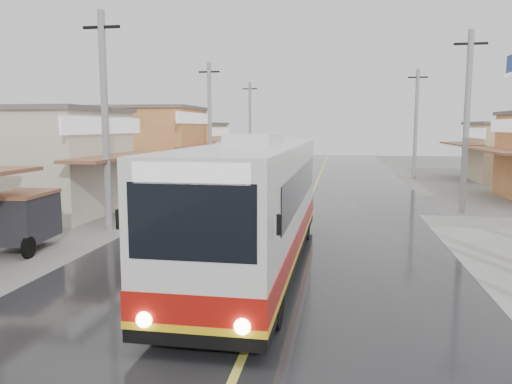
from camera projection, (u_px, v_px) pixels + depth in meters
ground at (248, 345)px, 8.89m from camera, size 120.00×120.00×0.00m
road at (306, 209)px, 23.55m from camera, size 12.00×90.00×0.02m
centre_line at (306, 208)px, 23.55m from camera, size 0.15×90.00×0.01m
shopfronts_left at (83, 194)px, 28.62m from camera, size 11.00×44.00×5.20m
utility_poles_left at (171, 202)px, 25.68m from camera, size 1.60×50.00×8.00m
utility_poles_right at (461, 213)px, 22.40m from camera, size 1.60×36.00×8.00m
coach_bus at (256, 204)px, 13.58m from camera, size 2.78×11.74×3.65m
second_bus at (246, 162)px, 31.98m from camera, size 3.11×9.18×2.99m
cyclist at (209, 209)px, 19.91m from camera, size 1.11×1.81×1.85m
tricycle_near at (23, 217)px, 15.60m from camera, size 1.76×2.41×1.84m
tricycle_far at (119, 186)px, 24.18m from camera, size 2.20×2.65×1.73m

